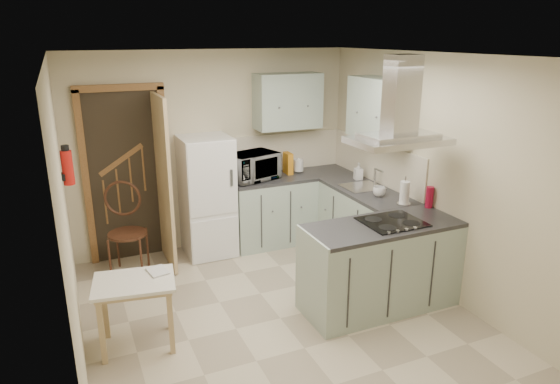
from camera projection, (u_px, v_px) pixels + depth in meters
name	position (u px, v px, depth m)	size (l,w,h in m)	color
floor	(280.00, 318.00, 4.91)	(4.20, 4.20, 0.00)	#C0B295
ceiling	(280.00, 55.00, 4.15)	(4.20, 4.20, 0.00)	silver
back_wall	(214.00, 151.00, 6.36)	(3.60, 3.60, 0.00)	beige
left_wall	(67.00, 227.00, 3.84)	(4.20, 4.20, 0.00)	beige
right_wall	(438.00, 176.00, 5.22)	(4.20, 4.20, 0.00)	beige
doorway	(127.00, 176.00, 5.98)	(1.10, 0.12, 2.10)	brown
fridge	(207.00, 196.00, 6.18)	(0.60, 0.60, 1.50)	white
counter_back	(271.00, 210.00, 6.60)	(1.08, 0.60, 0.90)	#9EB2A0
counter_right	(353.00, 217.00, 6.33)	(0.60, 1.95, 0.90)	#9EB2A0
splashback	(283.00, 152.00, 6.75)	(1.68, 0.02, 0.50)	beige
wall_cabinet_back	(288.00, 101.00, 6.39)	(0.85, 0.35, 0.70)	#9EB2A0
wall_cabinet_right	(380.00, 109.00, 5.71)	(0.35, 0.90, 0.70)	#9EB2A0
peninsula	(381.00, 266.00, 5.01)	(1.55, 0.65, 0.90)	#9EB2A0
hob	(392.00, 222.00, 4.91)	(0.58, 0.50, 0.01)	black
extractor_hood	(398.00, 141.00, 4.66)	(0.90, 0.55, 0.10)	silver
sink	(362.00, 187.00, 6.04)	(0.45, 0.40, 0.01)	silver
fire_extinguisher	(68.00, 168.00, 4.57)	(0.10, 0.10, 0.32)	#B2140F
drop_leaf_table	(137.00, 313.00, 4.39)	(0.68, 0.51, 0.64)	tan
bentwood_chair	(127.00, 234.00, 5.70)	(0.44, 0.44, 0.98)	#4D2319
microwave	(252.00, 166.00, 6.31)	(0.62, 0.42, 0.34)	black
kettle	(298.00, 165.00, 6.66)	(0.13, 0.13, 0.19)	silver
cereal_box	(288.00, 163.00, 6.59)	(0.08, 0.19, 0.28)	orange
soap_bottle	(358.00, 171.00, 6.33)	(0.10, 0.10, 0.21)	#9EA1AA
paper_towel	(405.00, 192.00, 5.40)	(0.10, 0.10, 0.27)	white
cup	(379.00, 192.00, 5.69)	(0.14, 0.14, 0.11)	silver
red_bottle	(429.00, 197.00, 5.30)	(0.08, 0.08, 0.23)	#A20D2B
book	(149.00, 269.00, 4.40)	(0.16, 0.21, 0.10)	brown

